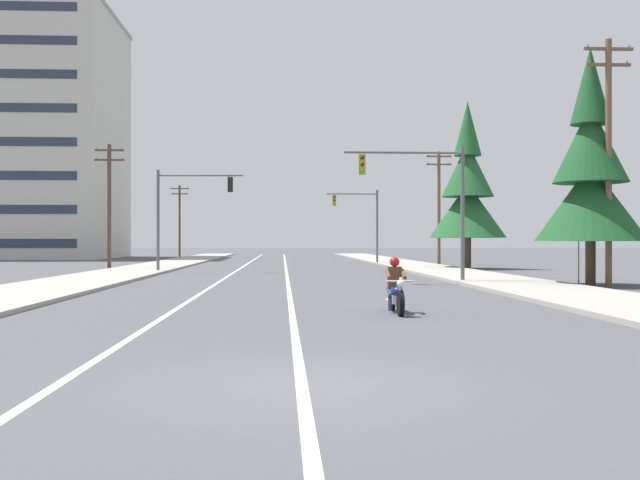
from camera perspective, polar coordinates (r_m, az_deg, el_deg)
The scene contains 17 objects.
ground_plane at distance 9.54m, azimuth -0.79°, elevation -11.39°, with size 400.00×400.00×0.00m, color #47474C.
lane_stripe_center at distance 54.38m, azimuth -2.74°, elevation -2.08°, with size 0.16×100.00×0.01m, color beige.
lane_stripe_left at distance 54.46m, azimuth -6.07°, elevation -2.08°, with size 0.16×100.00×0.01m, color beige.
sidewalk_kerb_right at distance 50.34m, azimuth 8.23°, elevation -2.17°, with size 4.40×110.00×0.14m, color #9E998E.
sidewalk_kerb_left at distance 50.21m, azimuth -13.42°, elevation -2.17°, with size 4.40×110.00×0.14m, color #9E998E.
motorcycle_with_rider at distance 18.87m, azimuth 6.01°, elevation -4.01°, with size 0.70×2.19×1.46m.
traffic_signal_near_right at distance 32.67m, azimuth 8.54°, elevation 3.86°, with size 5.44×0.37×6.20m.
traffic_signal_near_left at distance 44.17m, azimuth -10.80°, elevation 2.80°, with size 5.21×0.48×6.20m.
traffic_signal_mid_right at distance 60.30m, azimuth 3.40°, elevation 1.97°, with size 4.34×0.41×6.20m.
utility_pole_right_near at distance 32.02m, azimuth 21.88°, elevation 6.30°, with size 2.06×0.26×10.18m.
utility_pole_left_near at distance 50.31m, azimuth -16.35°, elevation 2.91°, with size 1.99×0.26×8.39m.
utility_pole_right_far at distance 58.99m, azimuth 9.40°, elevation 2.86°, with size 2.07×0.26×9.16m.
utility_pole_left_far at distance 90.71m, azimuth -11.06°, elevation 1.72°, with size 2.30×0.26×8.82m.
conifer_tree_right_verge_near at distance 32.63m, azimuth 20.62°, elevation 4.77°, with size 4.60×4.60×10.13m.
conifer_tree_right_verge_far at distance 50.31m, azimuth 11.61°, elevation 3.75°, with size 5.21×5.21×11.48m.
apartment_building_far_left_block at distance 88.00m, azimuth -22.43°, elevation 7.65°, with size 20.37×18.26×27.51m.
street_sign at distance 32.95m, azimuth 19.80°, elevation -0.75°, with size 0.44×0.07×2.40m.
Camera 1 is at (-0.36, -9.35, 1.86)m, focal length 40.42 mm.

